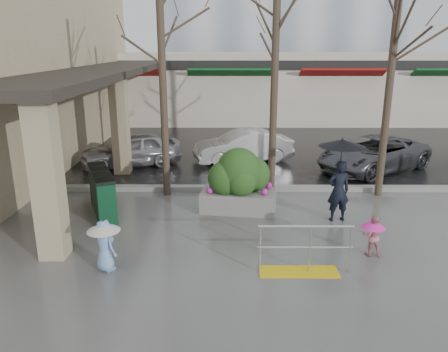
{
  "coord_description": "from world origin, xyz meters",
  "views": [
    {
      "loc": [
        -0.17,
        -9.14,
        4.42
      ],
      "look_at": [
        -0.23,
        1.26,
        1.3
      ],
      "focal_mm": 35.0,
      "sensor_mm": 36.0,
      "label": 1
    }
  ],
  "objects_px": {
    "child_pink": "(373,233)",
    "car_c": "(374,154)",
    "child_blue": "(104,240)",
    "news_boxes": "(102,192)",
    "car_b": "(243,146)",
    "woman": "(340,172)",
    "tree_mideast": "(396,29)",
    "planter": "(239,181)",
    "tree_midwest": "(277,14)",
    "car_a": "(131,150)",
    "handrail": "(303,255)",
    "tree_west": "(160,20)"
  },
  "relations": [
    {
      "from": "child_pink",
      "to": "car_c",
      "type": "relative_size",
      "value": 0.2
    },
    {
      "from": "child_blue",
      "to": "news_boxes",
      "type": "distance_m",
      "value": 3.27
    },
    {
      "from": "news_boxes",
      "to": "car_b",
      "type": "distance_m",
      "value": 6.85
    },
    {
      "from": "child_pink",
      "to": "car_b",
      "type": "relative_size",
      "value": 0.24
    },
    {
      "from": "woman",
      "to": "car_b",
      "type": "xyz_separation_m",
      "value": [
        -2.26,
        6.0,
        -0.69
      ]
    },
    {
      "from": "woman",
      "to": "car_c",
      "type": "relative_size",
      "value": 0.49
    },
    {
      "from": "tree_mideast",
      "to": "car_b",
      "type": "relative_size",
      "value": 1.7
    },
    {
      "from": "child_blue",
      "to": "planter",
      "type": "xyz_separation_m",
      "value": [
        2.8,
        3.4,
        0.19
      ]
    },
    {
      "from": "tree_midwest",
      "to": "car_a",
      "type": "height_order",
      "value": "tree_midwest"
    },
    {
      "from": "car_c",
      "to": "child_pink",
      "type": "bearing_deg",
      "value": -52.07
    },
    {
      "from": "tree_mideast",
      "to": "handrail",
      "type": "bearing_deg",
      "value": -123.19
    },
    {
      "from": "tree_west",
      "to": "handrail",
      "type": "bearing_deg",
      "value": -55.01
    },
    {
      "from": "planter",
      "to": "news_boxes",
      "type": "distance_m",
      "value": 3.73
    },
    {
      "from": "tree_mideast",
      "to": "tree_west",
      "type": "bearing_deg",
      "value": -180.0
    },
    {
      "from": "tree_west",
      "to": "woman",
      "type": "relative_size",
      "value": 3.08
    },
    {
      "from": "tree_mideast",
      "to": "car_c",
      "type": "bearing_deg",
      "value": 75.67
    },
    {
      "from": "child_pink",
      "to": "planter",
      "type": "relative_size",
      "value": 0.42
    },
    {
      "from": "handrail",
      "to": "car_a",
      "type": "height_order",
      "value": "car_a"
    },
    {
      "from": "woman",
      "to": "tree_mideast",
      "type": "bearing_deg",
      "value": -139.2
    },
    {
      "from": "child_blue",
      "to": "planter",
      "type": "height_order",
      "value": "planter"
    },
    {
      "from": "handrail",
      "to": "child_pink",
      "type": "distance_m",
      "value": 1.82
    },
    {
      "from": "car_a",
      "to": "child_blue",
      "type": "bearing_deg",
      "value": -12.95
    },
    {
      "from": "child_pink",
      "to": "car_c",
      "type": "bearing_deg",
      "value": -100.84
    },
    {
      "from": "tree_mideast",
      "to": "car_a",
      "type": "distance_m",
      "value": 9.88
    },
    {
      "from": "handrail",
      "to": "child_blue",
      "type": "relative_size",
      "value": 1.74
    },
    {
      "from": "tree_mideast",
      "to": "tree_midwest",
      "type": "bearing_deg",
      "value": 180.0
    },
    {
      "from": "child_blue",
      "to": "car_b",
      "type": "height_order",
      "value": "car_b"
    },
    {
      "from": "handrail",
      "to": "tree_midwest",
      "type": "xyz_separation_m",
      "value": [
        -0.16,
        4.8,
        4.86
      ]
    },
    {
      "from": "car_b",
      "to": "car_a",
      "type": "bearing_deg",
      "value": -96.72
    },
    {
      "from": "planter",
      "to": "car_c",
      "type": "distance_m",
      "value": 6.48
    },
    {
      "from": "handrail",
      "to": "news_boxes",
      "type": "bearing_deg",
      "value": 146.68
    },
    {
      "from": "woman",
      "to": "handrail",
      "type": "bearing_deg",
      "value": 55.66
    },
    {
      "from": "tree_west",
      "to": "woman",
      "type": "height_order",
      "value": "tree_west"
    },
    {
      "from": "car_b",
      "to": "woman",
      "type": "bearing_deg",
      "value": 5.33
    },
    {
      "from": "tree_mideast",
      "to": "car_c",
      "type": "xyz_separation_m",
      "value": [
        0.71,
        2.77,
        -4.23
      ]
    },
    {
      "from": "tree_midwest",
      "to": "child_blue",
      "type": "relative_size",
      "value": 6.41
    },
    {
      "from": "tree_west",
      "to": "tree_midwest",
      "type": "distance_m",
      "value": 3.2
    },
    {
      "from": "tree_midwest",
      "to": "woman",
      "type": "bearing_deg",
      "value": -53.01
    },
    {
      "from": "handrail",
      "to": "car_b",
      "type": "relative_size",
      "value": 0.5
    },
    {
      "from": "woman",
      "to": "planter",
      "type": "bearing_deg",
      "value": -23.73
    },
    {
      "from": "tree_mideast",
      "to": "planter",
      "type": "bearing_deg",
      "value": -163.08
    },
    {
      "from": "tree_mideast",
      "to": "planter",
      "type": "height_order",
      "value": "tree_mideast"
    },
    {
      "from": "tree_mideast",
      "to": "planter",
      "type": "xyz_separation_m",
      "value": [
        -4.32,
        -1.31,
        -4.01
      ]
    },
    {
      "from": "tree_mideast",
      "to": "child_pink",
      "type": "bearing_deg",
      "value": -110.44
    },
    {
      "from": "planter",
      "to": "car_c",
      "type": "height_order",
      "value": "planter"
    },
    {
      "from": "tree_west",
      "to": "car_b",
      "type": "xyz_separation_m",
      "value": [
        2.47,
        3.97,
        -4.45
      ]
    },
    {
      "from": "car_c",
      "to": "handrail",
      "type": "bearing_deg",
      "value": -61.01
    },
    {
      "from": "handrail",
      "to": "tree_west",
      "type": "xyz_separation_m",
      "value": [
        -3.36,
        4.8,
        4.71
      ]
    },
    {
      "from": "handrail",
      "to": "car_a",
      "type": "relative_size",
      "value": 0.51
    },
    {
      "from": "tree_mideast",
      "to": "planter",
      "type": "relative_size",
      "value": 3.0
    }
  ]
}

